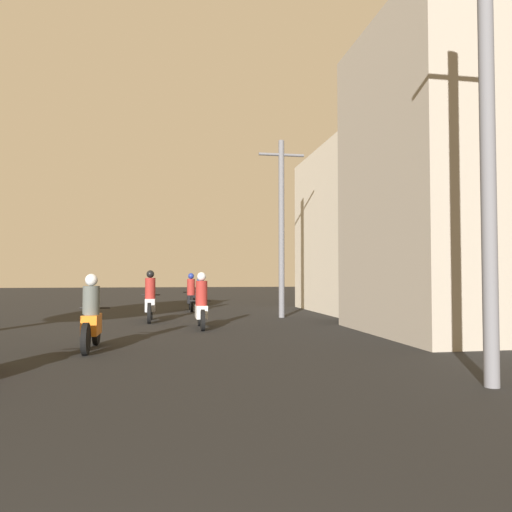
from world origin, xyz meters
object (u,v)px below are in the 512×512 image
object	(u,v)px
motorcycle_black	(191,296)
building_right_near	(471,179)
motorcycle_orange	(91,319)
utility_pole_near	(487,119)
motorcycle_yellow	(200,292)
motorcycle_white	(201,306)
motorcycle_silver	(150,301)
building_right_far	(382,232)
utility_pole_far	(282,224)

from	to	relation	value
motorcycle_black	building_right_near	bearing A→B (deg)	-44.21
motorcycle_orange	utility_pole_near	bearing A→B (deg)	-29.45
motorcycle_black	building_right_near	xyz separation A→B (m)	(6.66, -9.10, 3.28)
motorcycle_yellow	utility_pole_near	world-z (taller)	utility_pole_near
motorcycle_white	utility_pole_near	xyz separation A→B (m)	(3.30, -7.86, 2.93)
motorcycle_black	motorcycle_yellow	size ratio (longest dim) A/B	1.03
motorcycle_silver	building_right_far	world-z (taller)	building_right_far
motorcycle_silver	utility_pole_far	bearing A→B (deg)	10.40
building_right_near	building_right_far	world-z (taller)	building_right_near
building_right_far	utility_pole_far	bearing A→B (deg)	-154.78
motorcycle_orange	motorcycle_silver	world-z (taller)	motorcycle_silver
motorcycle_silver	motorcycle_yellow	distance (m)	9.16
motorcycle_white	building_right_near	bearing A→B (deg)	-16.30
motorcycle_white	building_right_near	world-z (taller)	building_right_near
motorcycle_silver	motorcycle_yellow	world-z (taller)	motorcycle_silver
motorcycle_orange	motorcycle_silver	size ratio (longest dim) A/B	0.96
building_right_far	utility_pole_near	world-z (taller)	utility_pole_near
motorcycle_white	motorcycle_silver	distance (m)	2.72
motorcycle_white	motorcycle_silver	size ratio (longest dim) A/B	0.95
motorcycle_white	building_right_far	xyz separation A→B (m)	(7.64, 5.21, 2.61)
motorcycle_orange	utility_pole_far	bearing A→B (deg)	58.66
motorcycle_orange	building_right_near	size ratio (longest dim) A/B	0.25
motorcycle_white	utility_pole_far	size ratio (longest dim) A/B	0.31
motorcycle_yellow	utility_pole_far	distance (m)	8.92
motorcycle_white	motorcycle_black	world-z (taller)	same
building_right_near	utility_pole_far	xyz separation A→B (m)	(-3.71, 5.38, -0.66)
motorcycle_white	utility_pole_near	world-z (taller)	utility_pole_near
motorcycle_white	utility_pole_near	size ratio (longest dim) A/B	0.28
motorcycle_silver	motorcycle_black	world-z (taller)	motorcycle_silver
motorcycle_orange	motorcycle_white	xyz separation A→B (m)	(2.37, 3.60, 0.01)
building_right_far	motorcycle_black	bearing A→B (deg)	168.82
motorcycle_silver	building_right_near	world-z (taller)	building_right_near
motorcycle_white	motorcycle_yellow	bearing A→B (deg)	90.06
utility_pole_near	motorcycle_yellow	bearing A→B (deg)	97.93
building_right_far	motorcycle_silver	bearing A→B (deg)	-162.23
motorcycle_black	utility_pole_near	size ratio (longest dim) A/B	0.31
motorcycle_silver	building_right_far	xyz separation A→B (m)	(9.10, 2.92, 2.57)
motorcycle_orange	motorcycle_yellow	size ratio (longest dim) A/B	0.95
motorcycle_orange	building_right_far	size ratio (longest dim) A/B	0.29
motorcycle_silver	motorcycle_yellow	bearing A→B (deg)	77.98
motorcycle_black	motorcycle_yellow	world-z (taller)	motorcycle_black
motorcycle_black	motorcycle_silver	bearing A→B (deg)	-98.65
motorcycle_black	utility_pole_near	distance (m)	15.24
building_right_near	building_right_far	bearing A→B (deg)	82.63
motorcycle_silver	utility_pole_near	distance (m)	11.59
motorcycle_black	utility_pole_far	world-z (taller)	utility_pole_far
motorcycle_white	utility_pole_far	world-z (taller)	utility_pole_far
building_right_far	utility_pole_near	distance (m)	13.78
motorcycle_orange	motorcycle_white	world-z (taller)	motorcycle_white
motorcycle_orange	motorcycle_yellow	world-z (taller)	motorcycle_yellow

